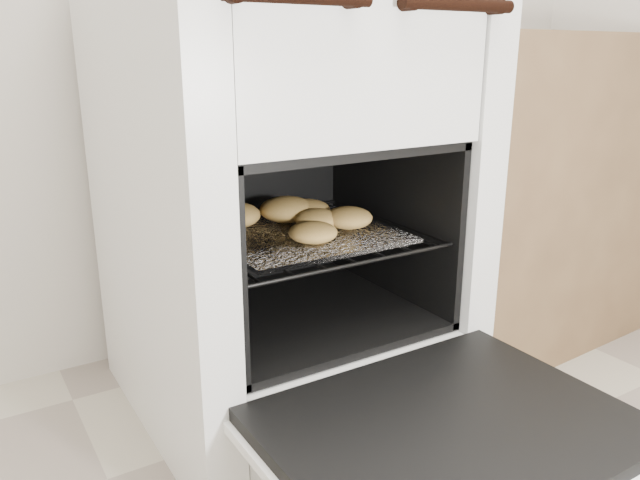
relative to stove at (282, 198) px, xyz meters
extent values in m
cube|color=silver|center=(0.00, 0.02, 0.01)|extent=(0.67, 0.72, 1.03)
cylinder|color=black|center=(0.16, -0.36, 0.39)|extent=(0.25, 0.02, 0.02)
cube|color=black|center=(0.00, -0.57, -0.27)|extent=(0.58, 0.45, 0.03)
cube|color=silver|center=(0.00, -0.57, -0.29)|extent=(0.60, 0.47, 0.02)
cylinder|color=black|center=(-0.24, -0.07, -0.07)|extent=(0.01, 0.47, 0.01)
cylinder|color=black|center=(0.24, -0.07, -0.07)|extent=(0.01, 0.47, 0.01)
cylinder|color=black|center=(0.00, -0.30, -0.07)|extent=(0.48, 0.01, 0.01)
cylinder|color=black|center=(0.00, 0.15, -0.07)|extent=(0.48, 0.01, 0.01)
cylinder|color=black|center=(-0.20, -0.07, -0.07)|extent=(0.01, 0.45, 0.01)
cylinder|color=black|center=(-0.13, -0.07, -0.07)|extent=(0.01, 0.45, 0.01)
cylinder|color=black|center=(-0.07, -0.07, -0.07)|extent=(0.01, 0.45, 0.01)
cylinder|color=black|center=(0.00, -0.07, -0.07)|extent=(0.01, 0.45, 0.01)
cylinder|color=black|center=(0.07, -0.07, -0.07)|extent=(0.01, 0.45, 0.01)
cylinder|color=black|center=(0.13, -0.07, -0.07)|extent=(0.01, 0.45, 0.01)
cylinder|color=black|center=(0.20, -0.07, -0.07)|extent=(0.01, 0.45, 0.01)
cube|color=white|center=(0.00, -0.10, -0.06)|extent=(0.38, 0.34, 0.01)
ellipsoid|color=#B58E48|center=(-0.02, -0.17, -0.04)|extent=(0.10, 0.10, 0.04)
ellipsoid|color=#B58E48|center=(-0.11, 0.02, -0.03)|extent=(0.14, 0.14, 0.05)
ellipsoid|color=#B58E48|center=(0.01, 0.00, -0.03)|extent=(0.17, 0.17, 0.06)
ellipsoid|color=#B58E48|center=(0.10, -0.12, -0.03)|extent=(0.13, 0.13, 0.05)
ellipsoid|color=#B58E48|center=(0.04, -0.08, -0.03)|extent=(0.13, 0.13, 0.04)
ellipsoid|color=#B58E48|center=(0.01, 0.01, -0.03)|extent=(0.12, 0.12, 0.05)
ellipsoid|color=#B58E48|center=(0.06, -0.01, -0.03)|extent=(0.12, 0.12, 0.05)
cube|color=brown|center=(0.80, 0.04, -0.07)|extent=(0.89, 0.62, 0.86)
camera|label=1|loc=(-0.64, -1.20, 0.32)|focal=35.00mm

